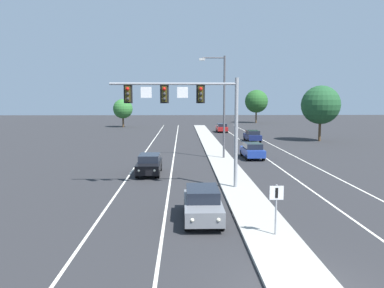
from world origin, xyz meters
TOP-DOWN VIEW (x-y plane):
  - median_island at (0.00, 18.00)m, footprint 2.40×110.00m
  - lane_stripe_oncoming_center at (-4.70, 25.00)m, footprint 0.14×100.00m
  - lane_stripe_receding_center at (4.70, 25.00)m, footprint 0.14×100.00m
  - edge_stripe_left at (-8.00, 25.00)m, footprint 0.14×100.00m
  - edge_stripe_right at (8.00, 25.00)m, footprint 0.14×100.00m
  - overhead_signal_mast at (-3.21, 13.51)m, footprint 8.32×0.44m
  - median_sign_post at (0.21, 4.59)m, footprint 0.60×0.10m
  - street_lamp_median at (0.11, 26.12)m, footprint 2.58×0.28m
  - car_oncoming_grey at (-2.81, 7.15)m, footprint 1.83×4.47m
  - car_oncoming_black at (-6.44, 18.66)m, footprint 1.83×4.47m
  - car_receding_blue at (3.28, 26.50)m, footprint 1.90×4.50m
  - car_receding_navy at (6.12, 41.70)m, footprint 1.93×4.51m
  - car_receding_red at (3.37, 56.92)m, footprint 1.85×4.48m
  - tree_far_right_a at (14.77, 83.19)m, footprint 5.71×5.71m
  - tree_far_left_c at (-16.40, 69.44)m, footprint 4.14×4.14m
  - tree_far_right_b at (15.78, 41.91)m, footprint 5.45×5.45m

SIDE VIEW (x-z plane):
  - lane_stripe_oncoming_center at x=-4.70m, z-range 0.00..0.01m
  - lane_stripe_receding_center at x=4.70m, z-range 0.00..0.01m
  - edge_stripe_left at x=-8.00m, z-range 0.00..0.01m
  - edge_stripe_right at x=8.00m, z-range 0.00..0.01m
  - median_island at x=0.00m, z-range 0.00..0.15m
  - car_oncoming_grey at x=-2.81m, z-range 0.03..1.61m
  - car_oncoming_black at x=-6.44m, z-range 0.03..1.61m
  - car_receding_blue at x=3.28m, z-range 0.03..1.61m
  - car_receding_navy at x=6.12m, z-range 0.03..1.61m
  - car_receding_red at x=3.37m, z-range 0.03..1.61m
  - median_sign_post at x=0.21m, z-range 0.49..2.69m
  - tree_far_left_c at x=-16.40m, z-range 0.91..6.90m
  - tree_far_right_b at x=15.78m, z-range 1.21..9.09m
  - tree_far_right_a at x=14.77m, z-range 1.27..9.54m
  - overhead_signal_mast at x=-3.21m, z-range 1.93..9.13m
  - street_lamp_median at x=0.11m, z-range 0.79..10.79m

